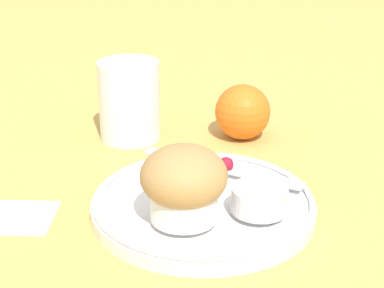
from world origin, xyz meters
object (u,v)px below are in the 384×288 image
butter_knife (221,168)px  orange_fruit (243,112)px  muffin (179,183)px  juice_glass (130,101)px

butter_knife → orange_fruit: orange_fruit is taller
muffin → orange_fruit: muffin is taller
orange_fruit → muffin: bearing=-105.2°
muffin → butter_knife: muffin is taller
muffin → juice_glass: bearing=107.8°
juice_glass → muffin: bearing=-72.2°
muffin → butter_knife: bearing=70.1°
butter_knife → juice_glass: bearing=158.1°
butter_knife → juice_glass: juice_glass is taller
muffin → juice_glass: 0.25m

